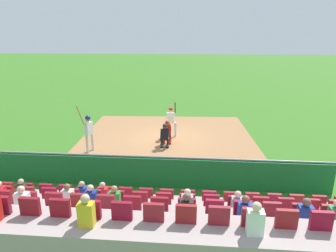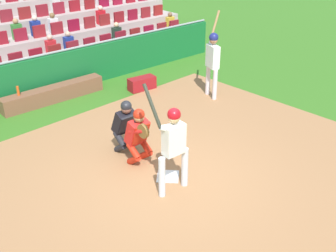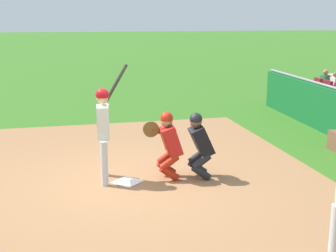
{
  "view_description": "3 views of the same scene",
  "coord_description": "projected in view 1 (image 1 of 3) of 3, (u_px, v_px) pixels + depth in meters",
  "views": [
    {
      "loc": [
        1.43,
        -15.78,
        5.62
      ],
      "look_at": [
        0.12,
        -0.39,
        0.87
      ],
      "focal_mm": 31.48,
      "sensor_mm": 36.0,
      "label": 1
    },
    {
      "loc": [
        4.46,
        5.11,
        4.72
      ],
      "look_at": [
        -0.23,
        -0.26,
        0.99
      ],
      "focal_mm": 43.05,
      "sensor_mm": 36.0,
      "label": 2
    },
    {
      "loc": [
        -8.13,
        0.75,
        3.03
      ],
      "look_at": [
        0.08,
        -0.78,
        1.03
      ],
      "focal_mm": 49.7,
      "sensor_mm": 36.0,
      "label": 3
    }
  ],
  "objects": [
    {
      "name": "batter_at_plate",
      "position": [
        171.0,
        118.0,
        16.83
      ],
      "size": [
        0.69,
        0.63,
        2.15
      ],
      "color": "silver",
      "rests_on": "ground_plane"
    },
    {
      "name": "catcher_crouching",
      "position": [
        167.0,
        131.0,
        15.82
      ],
      "size": [
        0.47,
        0.72,
        1.31
      ],
      "color": "#B52211",
      "rests_on": "ground_plane"
    },
    {
      "name": "equipment_duffel_bag",
      "position": [
        103.0,
        163.0,
        13.09
      ],
      "size": [
        0.87,
        0.45,
        0.38
      ],
      "primitive_type": "cube",
      "rotation": [
        0.0,
        0.0,
        -0.11
      ],
      "color": "maroon",
      "rests_on": "ground_plane"
    },
    {
      "name": "home_plate_umpire",
      "position": [
        165.0,
        135.0,
        15.28
      ],
      "size": [
        0.46,
        0.47,
        1.28
      ],
      "color": "black",
      "rests_on": "ground_plane"
    },
    {
      "name": "water_bottle_on_bench",
      "position": [
        178.0,
        167.0,
        11.76
      ],
      "size": [
        0.07,
        0.07,
        0.26
      ],
      "primitive_type": "cylinder",
      "color": "#D2501B",
      "rests_on": "dugout_bench"
    },
    {
      "name": "bleacher_stand",
      "position": [
        133.0,
        237.0,
        7.47
      ],
      "size": [
        15.19,
        4.13,
        2.58
      ],
      "color": "#A59591",
      "rests_on": "ground_plane"
    },
    {
      "name": "dugout_bench",
      "position": [
        154.0,
        174.0,
        11.97
      ],
      "size": [
        3.01,
        0.4,
        0.44
      ],
      "primitive_type": "cube",
      "color": "brown",
      "rests_on": "ground_plane"
    },
    {
      "name": "infield_dirt_patch",
      "position": [
        167.0,
        136.0,
        17.27
      ],
      "size": [
        10.16,
        8.98,
        0.01
      ],
      "primitive_type": "cube",
      "rotation": [
        0.0,
        0.0,
        0.05
      ],
      "color": "#9D6C45",
      "rests_on": "ground_plane"
    },
    {
      "name": "dugout_wall",
      "position": [
        153.0,
        172.0,
        11.33
      ],
      "size": [
        13.31,
        0.24,
        1.26
      ],
      "color": "#15642D",
      "rests_on": "ground_plane"
    },
    {
      "name": "ground_plane",
      "position": [
        166.0,
        138.0,
        16.79
      ],
      "size": [
        160.0,
        160.0,
        0.0
      ],
      "primitive_type": "plane",
      "color": "#346B1F"
    },
    {
      "name": "on_deck_batter",
      "position": [
        88.0,
        129.0,
        14.56
      ],
      "size": [
        0.62,
        0.58,
        2.41
      ],
      "color": "silver",
      "rests_on": "ground_plane"
    },
    {
      "name": "home_plate_marker",
      "position": [
        166.0,
        138.0,
        16.79
      ],
      "size": [
        0.62,
        0.62,
        0.02
      ],
      "primitive_type": "cube",
      "rotation": [
        0.0,
        0.0,
        0.79
      ],
      "color": "white",
      "rests_on": "infield_dirt_patch"
    }
  ]
}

